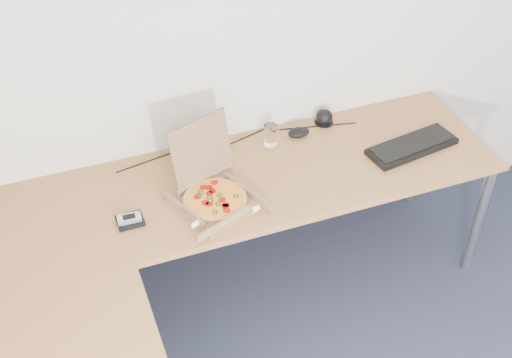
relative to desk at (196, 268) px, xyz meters
name	(u,v)px	position (x,y,z in m)	size (l,w,h in m)	color
desk	(196,268)	(0.00, 0.00, 0.00)	(2.50, 2.20, 0.73)	#A56D3C
pizza_box	(214,195)	(0.18, 0.33, 0.07)	(0.31, 0.37, 0.32)	#946A4A
drinking_glass	(270,135)	(0.57, 0.63, 0.09)	(0.06, 0.06, 0.11)	white
keyboard	(412,146)	(1.20, 0.36, 0.04)	(0.46, 0.16, 0.03)	black
mouse	(299,132)	(0.73, 0.65, 0.05)	(0.11, 0.07, 0.04)	black
wallet	(130,221)	(-0.19, 0.33, 0.04)	(0.11, 0.09, 0.02)	black
phone	(129,218)	(-0.20, 0.32, 0.06)	(0.10, 0.05, 0.02)	#B2B5BA
dome_speaker	(324,116)	(0.90, 0.71, 0.07)	(0.10, 0.10, 0.08)	black
cable_bundle	(234,143)	(0.41, 0.71, 0.03)	(0.59, 0.04, 0.01)	black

